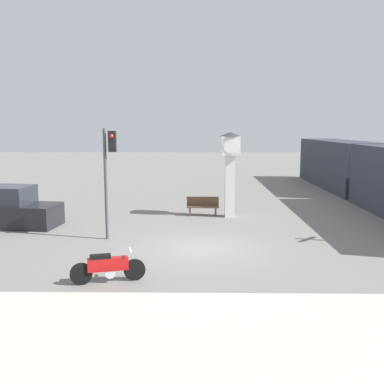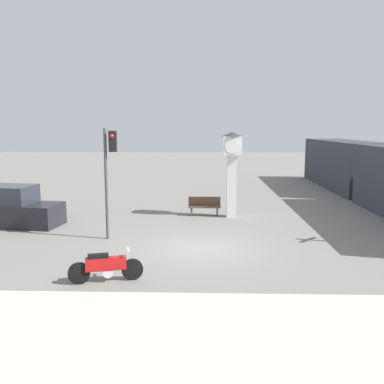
% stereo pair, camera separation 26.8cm
% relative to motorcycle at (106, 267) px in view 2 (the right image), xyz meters
% --- Properties ---
extents(ground_plane, '(120.00, 120.00, 0.00)m').
position_rel_motorcycle_xyz_m(ground_plane, '(2.64, 3.51, -0.45)').
color(ground_plane, slate).
extents(sidewalk_strip, '(36.00, 6.00, 0.10)m').
position_rel_motorcycle_xyz_m(sidewalk_strip, '(2.64, -4.00, -0.40)').
color(sidewalk_strip, '#BCB7A8').
rests_on(sidewalk_strip, ground_plane).
extents(motorcycle, '(2.07, 0.71, 0.93)m').
position_rel_motorcycle_xyz_m(motorcycle, '(0.00, 0.00, 0.00)').
color(motorcycle, black).
rests_on(motorcycle, ground_plane).
extents(clock_tower, '(1.07, 1.07, 4.13)m').
position_rel_motorcycle_xyz_m(clock_tower, '(4.10, 9.08, 2.30)').
color(clock_tower, white).
rests_on(clock_tower, ground_plane).
extents(freight_train, '(2.80, 23.92, 3.40)m').
position_rel_motorcycle_xyz_m(freight_train, '(12.85, 13.75, 1.25)').
color(freight_train, '#333842').
rests_on(freight_train, ground_plane).
extents(traffic_light, '(0.50, 0.35, 4.33)m').
position_rel_motorcycle_xyz_m(traffic_light, '(-0.88, 4.73, 2.52)').
color(traffic_light, '#47474C').
rests_on(traffic_light, ground_plane).
extents(bench, '(1.60, 0.44, 0.92)m').
position_rel_motorcycle_xyz_m(bench, '(2.78, 9.39, 0.04)').
color(bench, brown).
rests_on(bench, ground_plane).
extents(parked_car, '(4.39, 2.29, 1.80)m').
position_rel_motorcycle_xyz_m(parked_car, '(-5.82, 6.92, 0.30)').
color(parked_car, black).
rests_on(parked_car, ground_plane).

